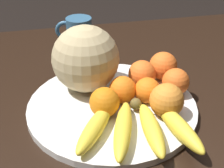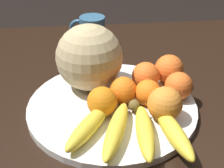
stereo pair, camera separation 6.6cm
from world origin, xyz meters
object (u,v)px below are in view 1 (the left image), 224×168
(kitchen_table, at_px, (124,121))
(orange_front_right, at_px, (142,75))
(fruit_bowl, at_px, (112,106))
(ceramic_mug, at_px, (78,32))
(melon, at_px, (86,59))
(orange_top_small, at_px, (105,102))
(orange_mid_center, at_px, (123,90))
(orange_back_right, at_px, (147,90))
(orange_back_left, at_px, (176,82))
(produce_tag, at_px, (162,103))
(orange_side_extra, at_px, (163,66))
(banana_bunch, at_px, (137,128))
(orange_front_left, at_px, (167,100))

(kitchen_table, distance_m, orange_front_right, 0.14)
(fruit_bowl, distance_m, ceramic_mug, 0.36)
(melon, relative_size, orange_top_small, 2.44)
(orange_mid_center, bearing_deg, orange_back_right, 166.49)
(melon, bearing_deg, orange_back_left, 160.26)
(melon, distance_m, ceramic_mug, 0.28)
(orange_top_small, bearing_deg, orange_back_left, -165.76)
(orange_front_right, distance_m, produce_tag, 0.09)
(fruit_bowl, distance_m, orange_back_left, 0.16)
(kitchen_table, height_order, produce_tag, produce_tag)
(orange_back_right, distance_m, orange_top_small, 0.11)
(orange_back_right, bearing_deg, ceramic_mug, -74.06)
(kitchen_table, distance_m, orange_back_left, 0.18)
(fruit_bowl, relative_size, melon, 2.42)
(orange_front_right, bearing_deg, orange_back_left, 145.12)
(orange_mid_center, xyz_separation_m, orange_back_right, (-0.05, 0.01, -0.00))
(fruit_bowl, distance_m, orange_side_extra, 0.17)
(orange_front_right, distance_m, orange_back_right, 0.06)
(orange_side_extra, height_order, produce_tag, orange_side_extra)
(melon, xyz_separation_m, orange_back_left, (-0.19, 0.07, -0.05))
(banana_bunch, height_order, orange_top_small, orange_top_small)
(banana_bunch, relative_size, orange_top_small, 3.84)
(orange_front_left, relative_size, orange_top_small, 1.13)
(orange_front_right, relative_size, orange_mid_center, 1.08)
(orange_back_right, bearing_deg, kitchen_table, -62.33)
(melon, distance_m, produce_tag, 0.20)
(orange_top_small, distance_m, produce_tag, 0.14)
(banana_bunch, distance_m, orange_top_small, 0.09)
(orange_back_right, bearing_deg, orange_mid_center, -13.51)
(kitchen_table, xyz_separation_m, ceramic_mug, (0.07, -0.30, 0.13))
(melon, distance_m, orange_front_right, 0.14)
(melon, bearing_deg, orange_mid_center, 132.85)
(kitchen_table, xyz_separation_m, melon, (0.09, -0.02, 0.18))
(orange_back_left, height_order, ceramic_mug, ceramic_mug)
(orange_top_small, bearing_deg, melon, -80.09)
(kitchen_table, xyz_separation_m, orange_top_small, (0.07, 0.09, 0.13))
(melon, height_order, orange_side_extra, melon)
(orange_top_small, bearing_deg, orange_front_right, -140.80)
(orange_front_left, height_order, orange_side_extra, orange_front_left)
(kitchen_table, bearing_deg, orange_mid_center, 70.59)
(banana_bunch, height_order, orange_mid_center, orange_mid_center)
(kitchen_table, height_order, orange_side_extra, orange_side_extra)
(banana_bunch, height_order, orange_back_right, orange_back_right)
(produce_tag, bearing_deg, orange_front_right, -101.54)
(orange_front_left, distance_m, produce_tag, 0.05)
(melon, relative_size, orange_back_left, 2.47)
(banana_bunch, bearing_deg, ceramic_mug, -162.10)
(fruit_bowl, bearing_deg, ceramic_mug, -85.67)
(orange_front_right, xyz_separation_m, orange_back_left, (-0.06, 0.05, -0.00))
(melon, height_order, orange_back_right, melon)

